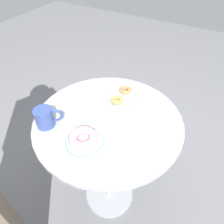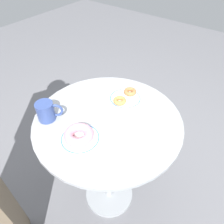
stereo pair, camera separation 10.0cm
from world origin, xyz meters
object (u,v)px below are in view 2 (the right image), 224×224
object	(u,v)px
donut_pink_frosted	(79,135)
cafe_table	(108,147)
plate_left	(80,138)
plate_right	(125,99)
donut_old_fashioned	(120,101)
coffee_mug	(46,111)
paper_napkin	(139,133)
donut_cinnamon	(130,92)

from	to	relation	value
donut_pink_frosted	cafe_table	bearing A→B (deg)	-6.11
plate_left	plate_right	xyz separation A→B (m)	(0.34, 0.00, -0.00)
plate_right	donut_old_fashioned	world-z (taller)	donut_old_fashioned
plate_right	donut_old_fashioned	xyz separation A→B (m)	(-0.05, 0.00, 0.02)
donut_pink_frosted	donut_old_fashioned	bearing A→B (deg)	0.14
plate_right	coffee_mug	distance (m)	0.41
cafe_table	plate_left	world-z (taller)	plate_left
coffee_mug	paper_napkin	bearing A→B (deg)	-65.35
donut_pink_frosted	plate_right	bearing A→B (deg)	-0.18
donut_old_fashioned	cafe_table	bearing A→B (deg)	-171.09
cafe_table	donut_cinnamon	size ratio (longest dim) A/B	11.47
cafe_table	paper_napkin	distance (m)	0.28
cafe_table	coffee_mug	xyz separation A→B (m)	(-0.17, 0.23, 0.26)
cafe_table	paper_napkin	size ratio (longest dim) A/B	5.70
cafe_table	plate_right	distance (m)	0.28
plate_right	donut_cinnamon	size ratio (longest dim) A/B	2.49
cafe_table	donut_cinnamon	world-z (taller)	donut_cinnamon
plate_right	donut_pink_frosted	world-z (taller)	donut_pink_frosted
donut_cinnamon	coffee_mug	distance (m)	0.44
plate_right	donut_old_fashioned	distance (m)	0.05
donut_old_fashioned	donut_pink_frosted	bearing A→B (deg)	-179.86
plate_left	donut_cinnamon	world-z (taller)	donut_cinnamon
cafe_table	donut_old_fashioned	bearing A→B (deg)	8.91
plate_left	paper_napkin	world-z (taller)	plate_left
donut_cinnamon	paper_napkin	bearing A→B (deg)	-137.45
plate_left	donut_cinnamon	distance (m)	0.39
donut_cinnamon	coffee_mug	world-z (taller)	coffee_mug
donut_pink_frosted	coffee_mug	distance (m)	0.21
plate_right	paper_napkin	distance (m)	0.25
plate_right	paper_napkin	size ratio (longest dim) A/B	1.24
donut_cinnamon	donut_old_fashioned	xyz separation A→B (m)	(-0.10, -0.00, 0.00)
donut_cinnamon	donut_old_fashioned	distance (m)	0.10
plate_left	donut_cinnamon	xyz separation A→B (m)	(0.39, 0.00, 0.02)
plate_left	donut_old_fashioned	xyz separation A→B (m)	(0.30, 0.00, 0.02)
cafe_table	donut_old_fashioned	world-z (taller)	donut_old_fashioned
donut_old_fashioned	coffee_mug	xyz separation A→B (m)	(-0.30, 0.21, 0.02)
cafe_table	plate_left	distance (m)	0.28
cafe_table	plate_right	size ratio (longest dim) A/B	4.61
cafe_table	plate_left	bearing A→B (deg)	174.37
plate_left	donut_pink_frosted	world-z (taller)	donut_pink_frosted
donut_pink_frosted	paper_napkin	xyz separation A→B (m)	(0.19, -0.19, -0.03)
plate_left	plate_right	distance (m)	0.34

